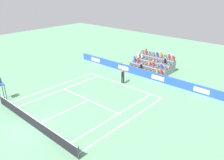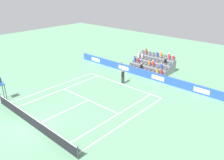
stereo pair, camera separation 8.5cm
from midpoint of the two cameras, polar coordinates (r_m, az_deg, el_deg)
ground_plane at (r=20.94m, az=-19.19°, el=-10.88°), size 80.00×80.00×0.00m
line_baseline at (r=27.62m, az=2.40°, el=-1.05°), size 10.97×0.10×0.01m
line_service at (r=24.04m, az=-5.98°, el=-5.00°), size 8.23×0.10×0.01m
line_centre_service at (r=22.31m, az=-12.08°, el=-7.78°), size 0.10×6.40×0.01m
line_singles_sideline_left at (r=26.71m, az=-12.71°, el=-2.50°), size 0.10×11.89×0.01m
line_singles_sideline_right at (r=21.24m, az=0.74°, el=-8.91°), size 0.10×11.89×0.01m
line_doubles_sideline_left at (r=27.75m, az=-14.38°, el=-1.67°), size 0.10×11.89×0.01m
line_doubles_sideline_right at (r=20.51m, az=3.67°, el=-10.23°), size 0.10×11.89×0.01m
line_centre_mark at (r=27.55m, az=2.27°, el=-1.11°), size 0.10×0.20×0.01m
sponsor_barrier at (r=30.21m, az=6.92°, el=1.91°), size 21.94×0.22×0.95m
tennis_net at (r=20.68m, az=-19.36°, el=-9.74°), size 11.97×0.10×1.07m
tennis_player at (r=27.44m, az=2.63°, el=1.02°), size 0.53×0.38×2.85m
umpire_chair at (r=25.98m, az=-26.29°, el=-1.48°), size 0.70×0.70×2.34m
stadium_stand at (r=32.46m, az=9.95°, el=3.64°), size 5.58×3.80×2.62m
loose_tennis_ball at (r=22.00m, az=-10.44°, el=-8.02°), size 0.07×0.07×0.07m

